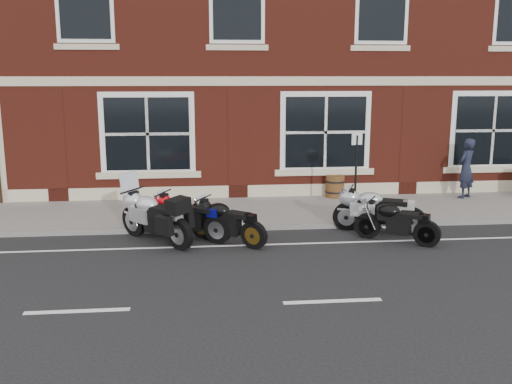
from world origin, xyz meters
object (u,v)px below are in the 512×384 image
(barrel_planter, at_px, (335,186))
(moto_touring_silver, at_px, (155,215))
(moto_sport_silver, at_px, (377,209))
(parking_sign, at_px, (356,168))
(pedestrian_left, at_px, (466,168))
(moto_sport_red, at_px, (188,215))
(moto_naked_black, at_px, (395,220))
(moto_sport_black, at_px, (227,220))

(barrel_planter, bearing_deg, moto_touring_silver, -143.13)
(moto_sport_silver, xyz_separation_m, parking_sign, (-0.19, 1.23, 0.76))
(pedestrian_left, bearing_deg, moto_sport_red, -15.08)
(moto_touring_silver, height_order, pedestrian_left, pedestrian_left)
(moto_touring_silver, height_order, moto_naked_black, moto_touring_silver)
(moto_sport_silver, bearing_deg, moto_sport_black, 122.37)
(pedestrian_left, bearing_deg, moto_sport_silver, 3.49)
(moto_touring_silver, relative_size, moto_sport_red, 0.97)
(moto_sport_black, relative_size, moto_naked_black, 1.00)
(moto_sport_silver, bearing_deg, barrel_planter, 26.71)
(moto_sport_black, xyz_separation_m, parking_sign, (3.30, 1.78, 0.80))
(moto_sport_silver, distance_m, barrel_planter, 3.35)
(moto_sport_red, xyz_separation_m, moto_sport_black, (0.82, -0.42, -0.03))
(pedestrian_left, bearing_deg, moto_naked_black, 11.95)
(moto_naked_black, distance_m, pedestrian_left, 5.02)
(moto_touring_silver, height_order, parking_sign, parking_sign)
(pedestrian_left, bearing_deg, moto_sport_black, -9.95)
(moto_naked_black, xyz_separation_m, parking_sign, (-0.33, 2.07, 0.82))
(barrel_planter, bearing_deg, moto_naked_black, -85.40)
(moto_sport_silver, bearing_deg, moto_touring_silver, 116.74)
(moto_naked_black, relative_size, barrel_planter, 2.54)
(moto_sport_red, bearing_deg, moto_naked_black, -66.29)
(moto_touring_silver, distance_m, moto_naked_black, 5.20)
(pedestrian_left, distance_m, parking_sign, 4.03)
(moto_sport_red, relative_size, moto_sport_black, 1.14)
(moto_sport_black, distance_m, barrel_planter, 5.10)
(barrel_planter, xyz_separation_m, parking_sign, (0.01, -2.11, 0.87))
(moto_sport_silver, relative_size, moto_naked_black, 1.25)
(moto_sport_silver, distance_m, moto_naked_black, 0.85)
(pedestrian_left, bearing_deg, parking_sign, -11.94)
(moto_touring_silver, bearing_deg, barrel_planter, -5.36)
(moto_sport_red, height_order, parking_sign, parking_sign)
(barrel_planter, bearing_deg, pedestrian_left, -7.10)
(pedestrian_left, relative_size, barrel_planter, 2.72)
(moto_sport_red, height_order, pedestrian_left, pedestrian_left)
(moto_sport_red, relative_size, moto_naked_black, 1.14)
(moto_sport_silver, relative_size, parking_sign, 0.97)
(moto_touring_silver, xyz_separation_m, moto_naked_black, (5.17, -0.54, -0.12))
(pedestrian_left, bearing_deg, moto_touring_silver, -15.73)
(barrel_planter, bearing_deg, moto_sport_silver, -86.74)
(moto_touring_silver, xyz_separation_m, pedestrian_left, (8.51, 3.17, 0.37))
(moto_naked_black, xyz_separation_m, barrel_planter, (-0.34, 4.17, -0.05))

